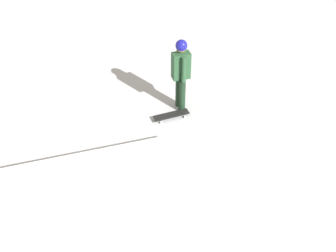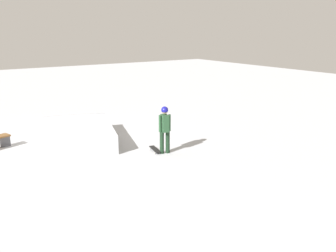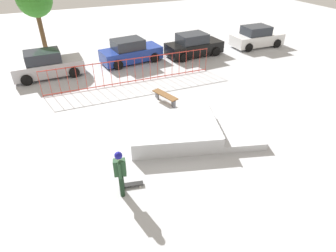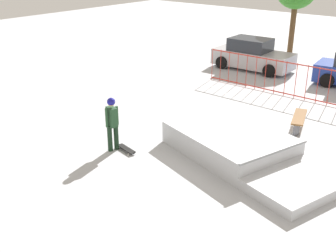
{
  "view_description": "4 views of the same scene",
  "coord_description": "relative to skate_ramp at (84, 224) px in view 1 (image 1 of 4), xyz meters",
  "views": [
    {
      "loc": [
        1.8,
        4.01,
        6.15
      ],
      "look_at": [
        -1.73,
        -1.36,
        0.9
      ],
      "focal_mm": 48.03,
      "sensor_mm": 36.0,
      "label": 1
    },
    {
      "loc": [
        -13.07,
        3.88,
        4.32
      ],
      "look_at": [
        -2.94,
        -2.81,
        1.0
      ],
      "focal_mm": 37.78,
      "sensor_mm": 36.0,
      "label": 2
    },
    {
      "loc": [
        -4.21,
        -9.47,
        7.05
      ],
      "look_at": [
        -0.27,
        -0.35,
        0.6
      ],
      "focal_mm": 30.39,
      "sensor_mm": 36.0,
      "label": 3
    },
    {
      "loc": [
        6.05,
        -10.84,
        5.85
      ],
      "look_at": [
        -1.47,
        -1.75,
        0.9
      ],
      "focal_mm": 45.31,
      "sensor_mm": 36.0,
      "label": 4
    }
  ],
  "objects": [
    {
      "name": "skater",
      "position": [
        -3.33,
        -2.07,
        0.69
      ],
      "size": [
        0.43,
        0.43,
        1.73
      ],
      "rotation": [
        0.0,
        0.0,
        2.87
      ],
      "color": "black",
      "rests_on": "ground"
    },
    {
      "name": "skateboard",
      "position": [
        -2.96,
        -1.88,
        -0.24
      ],
      "size": [
        0.82,
        0.38,
        0.09
      ],
      "rotation": [
        0.0,
        0.0,
        2.93
      ],
      "color": "black",
      "rests_on": "ground"
    },
    {
      "name": "skate_ramp",
      "position": [
        0.0,
        0.0,
        0.0
      ],
      "size": [
        5.91,
        4.01,
        0.74
      ],
      "rotation": [
        0.0,
        0.0,
        -0.29
      ],
      "color": "silver",
      "rests_on": "ground"
    },
    {
      "name": "ground_plane",
      "position": [
        -0.4,
        0.61,
        -0.32
      ],
      "size": [
        60.0,
        60.0,
        0.0
      ],
      "primitive_type": "plane",
      "color": "#B7BABF"
    }
  ]
}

